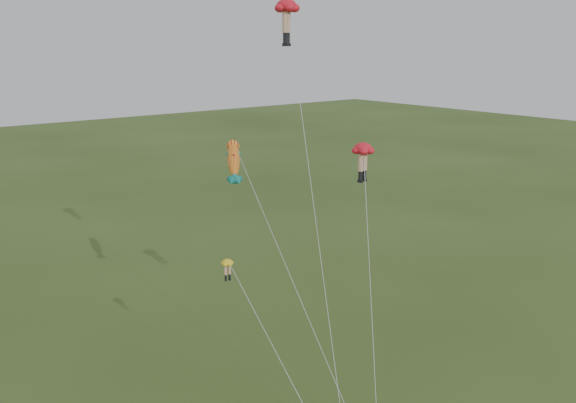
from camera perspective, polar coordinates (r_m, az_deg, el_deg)
legs_kite_red_high at (r=39.37m, az=-0.07°, el=16.26°), size 4.99×11.08×24.06m
legs_kite_red_mid at (r=37.34m, az=6.70°, el=4.00°), size 4.87×6.66×15.98m
legs_kite_yellow at (r=37.03m, az=-4.60°, el=-7.06°), size 0.92×11.06×9.42m
fish_kite at (r=41.84m, az=-4.81°, el=3.76°), size 2.49×14.55×15.60m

